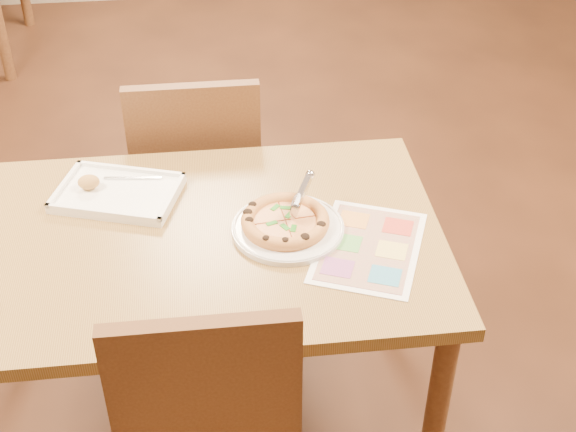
{
  "coord_description": "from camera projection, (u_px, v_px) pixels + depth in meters",
  "views": [
    {
      "loc": [
        0.05,
        -1.68,
        2.04
      ],
      "look_at": [
        0.24,
        -0.01,
        0.77
      ],
      "focal_mm": 50.0,
      "sensor_mm": 36.0,
      "label": 1
    }
  ],
  "objects": [
    {
      "name": "pizza_cutter",
      "position": [
        301.0,
        195.0,
        2.13
      ],
      "size": [
        0.08,
        0.13,
        0.08
      ],
      "rotation": [
        0.0,
        0.0,
        1.06
      ],
      "color": "silver",
      "rests_on": "pizza"
    },
    {
      "name": "pizza",
      "position": [
        285.0,
        221.0,
        2.13
      ],
      "size": [
        0.24,
        0.24,
        0.04
      ],
      "rotation": [
        0.0,
        0.0,
        0.12
      ],
      "color": "#E0954C",
      "rests_on": "plate"
    },
    {
      "name": "room",
      "position": [
        179.0,
        10.0,
        1.74
      ],
      "size": [
        7.0,
        7.0,
        7.0
      ],
      "color": "#371C0F",
      "rests_on": "ground"
    },
    {
      "name": "appetizer_tray",
      "position": [
        116.0,
        193.0,
        2.26
      ],
      "size": [
        0.39,
        0.32,
        0.06
      ],
      "rotation": [
        0.0,
        0.0,
        -0.31
      ],
      "color": "white",
      "rests_on": "dining_table"
    },
    {
      "name": "dining_table",
      "position": [
        200.0,
        261.0,
        2.17
      ],
      "size": [
        1.3,
        0.85,
        0.72
      ],
      "color": "olive",
      "rests_on": "ground"
    },
    {
      "name": "plate",
      "position": [
        288.0,
        229.0,
        2.14
      ],
      "size": [
        0.32,
        0.32,
        0.02
      ],
      "primitive_type": "cylinder",
      "rotation": [
        0.0,
        0.0,
        -0.07
      ],
      "color": "silver",
      "rests_on": "dining_table"
    },
    {
      "name": "menu",
      "position": [
        369.0,
        247.0,
        2.08
      ],
      "size": [
        0.37,
        0.43,
        0.0
      ],
      "primitive_type": "cube",
      "rotation": [
        0.0,
        0.0,
        -0.38
      ],
      "color": "white",
      "rests_on": "dining_table"
    },
    {
      "name": "chair_far",
      "position": [
        197.0,
        161.0,
        2.69
      ],
      "size": [
        0.42,
        0.42,
        0.47
      ],
      "rotation": [
        0.0,
        0.0,
        3.14
      ],
      "color": "brown",
      "rests_on": "ground"
    }
  ]
}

